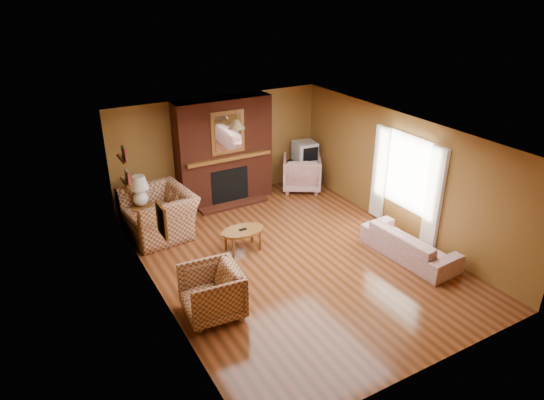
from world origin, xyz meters
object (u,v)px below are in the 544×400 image
tv_stand (304,173)px  plaid_armchair (212,292)px  table_lamp (140,189)px  side_table (143,218)px  coffee_table (243,232)px  floral_armchair (302,173)px  crt_tv (305,151)px  floral_sofa (410,244)px  plaid_loveseat (159,213)px  fireplace (224,152)px

tv_stand → plaid_armchair: bearing=-140.2°
plaid_armchair → table_lamp: 3.27m
side_table → tv_stand: bearing=4.8°
coffee_table → table_lamp: (-1.43, 1.71, 0.55)m
floral_armchair → side_table: size_ratio=1.62×
tv_stand → crt_tv: bearing=-92.0°
floral_sofa → floral_armchair: (-0.01, 3.69, 0.15)m
plaid_loveseat → tv_stand: bearing=93.8°
floral_armchair → plaid_loveseat: bearing=39.4°
crt_tv → plaid_armchair: bearing=-138.3°
fireplace → floral_armchair: fireplace is taller
plaid_loveseat → coffee_table: 1.84m
plaid_loveseat → crt_tv: bearing=93.7°
fireplace → plaid_loveseat: fireplace is taller
plaid_loveseat → floral_armchair: (3.74, 0.53, -0.04)m
table_lamp → tv_stand: size_ratio=0.95×
plaid_loveseat → crt_tv: size_ratio=2.50×
coffee_table → table_lamp: table_lamp is taller
floral_armchair → plaid_armchair: bearing=73.3°
fireplace → plaid_armchair: bearing=-117.4°
fireplace → coffee_table: 2.48m
floral_armchair → side_table: floral_armchair is taller
fireplace → table_lamp: size_ratio=3.78×
floral_sofa → tv_stand: 3.82m
side_table → table_lamp: bearing=90.0°
coffee_table → side_table: bearing=129.9°
floral_armchair → tv_stand: 0.22m
plaid_loveseat → side_table: size_ratio=2.48×
table_lamp → plaid_armchair: bearing=-87.3°
fireplace → tv_stand: (2.05, -0.18, -0.85)m
fireplace → table_lamp: 2.18m
fireplace → tv_stand: fireplace is taller
plaid_loveseat → fireplace: bearing=108.7°
table_lamp → crt_tv: bearing=4.7°
crt_tv → floral_armchair: bearing=-142.5°
floral_sofa → coffee_table: (-2.57, 1.76, 0.10)m
fireplace → plaid_loveseat: bearing=-155.5°
fireplace → floral_sofa: fireplace is taller
coffee_table → side_table: side_table is taller
plaid_armchair → floral_sofa: 3.86m
coffee_table → plaid_loveseat: bearing=130.0°
plaid_armchair → floral_sofa: plaid_armchair is taller
tv_stand → crt_tv: size_ratio=1.19×
side_table → crt_tv: bearing=4.7°
fireplace → floral_armchair: (1.89, -0.31, -0.76)m
plaid_armchair → side_table: size_ratio=1.55×
floral_sofa → table_lamp: table_lamp is taller
coffee_table → table_lamp: bearing=129.9°
plaid_loveseat → floral_armchair: bearing=92.2°
table_lamp → crt_tv: table_lamp is taller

